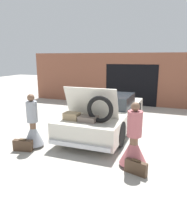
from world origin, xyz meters
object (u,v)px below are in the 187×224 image
person_right (134,144)px  suitcase_beside_right_person (136,167)px  suitcase_beside_left_person (23,145)px  car (106,113)px  person_left (33,129)px

person_right → suitcase_beside_right_person: bearing=-156.9°
suitcase_beside_right_person → suitcase_beside_left_person: bearing=177.5°
car → person_left: (-1.48, -2.37, -0.02)m
person_right → suitcase_beside_right_person: size_ratio=2.95×
suitcase_beside_left_person → car: bearing=59.7°
person_left → suitcase_beside_right_person: 3.15m
person_left → suitcase_beside_right_person: (3.09, -0.49, -0.40)m
person_right → suitcase_beside_left_person: 3.10m
car → suitcase_beside_right_person: bearing=-60.7°
person_left → suitcase_beside_left_person: person_left is taller
suitcase_beside_left_person → person_left: bearing=72.1°
car → person_left: size_ratio=3.11×
car → person_left: bearing=-121.9°
car → suitcase_beside_left_person: size_ratio=8.60×
suitcase_beside_right_person → person_left: bearing=171.0°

